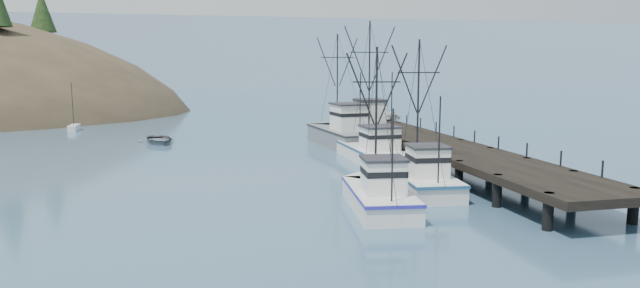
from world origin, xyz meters
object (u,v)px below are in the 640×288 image
object	(u,v)px
pier	(433,144)
trawler_mid	(378,195)
pickup_truck	(380,114)
motorboat	(159,143)
trawler_far	(373,151)
pier_shed	(370,112)
trawler_near	(420,178)
work_vessel	(342,134)

from	to	relation	value
pier	trawler_mid	bearing A→B (deg)	-125.41
pickup_truck	motorboat	world-z (taller)	pickup_truck
pier	trawler_far	distance (m)	5.40
trawler_mid	pier_shed	world-z (taller)	trawler_mid
trawler_mid	pier_shed	bearing A→B (deg)	72.98
trawler_near	trawler_far	world-z (taller)	trawler_far
trawler_mid	trawler_far	xyz separation A→B (m)	(5.07, 16.29, 0.00)
pickup_truck	motorboat	xyz separation A→B (m)	(-25.09, 0.63, -2.68)
trawler_mid	trawler_near	bearing A→B (deg)	42.18
pickup_truck	motorboat	distance (m)	25.25
pickup_truck	trawler_mid	bearing A→B (deg)	165.20
trawler_mid	work_vessel	bearing A→B (deg)	79.51
pier_shed	trawler_far	bearing A→B (deg)	-106.61
work_vessel	pier_shed	size ratio (longest dim) A/B	4.44
trawler_mid	motorboat	bearing A→B (deg)	113.71
motorboat	pier_shed	bearing A→B (deg)	-27.16
trawler_near	pickup_truck	distance (m)	28.33
work_vessel	motorboat	size ratio (longest dim) A/B	2.49
work_vessel	trawler_far	bearing A→B (deg)	-88.18
trawler_near	trawler_far	size ratio (longest dim) A/B	0.83
pier_shed	pickup_truck	bearing A→B (deg)	58.64
trawler_near	motorboat	world-z (taller)	trawler_near
pier	trawler_far	world-z (taller)	trawler_far
pier_shed	pickup_truck	world-z (taller)	pier_shed
work_vessel	pickup_truck	xyz separation A→B (m)	(6.23, 5.72, 1.46)
pier	trawler_mid	distance (m)	16.70
trawler_mid	trawler_far	size ratio (longest dim) A/B	0.78
pier_shed	pickup_truck	distance (m)	5.31
pier	work_vessel	world-z (taller)	work_vessel
work_vessel	trawler_near	bearing A→B (deg)	-90.96
trawler_near	work_vessel	xyz separation A→B (m)	(0.36, 21.76, 0.41)
trawler_far	work_vessel	bearing A→B (deg)	91.82
pier	pickup_truck	xyz separation A→B (m)	(1.33, 17.88, 0.99)
pier	trawler_near	bearing A→B (deg)	-118.71
motorboat	trawler_far	bearing A→B (deg)	-53.80
work_vessel	pickup_truck	world-z (taller)	work_vessel
trawler_near	pickup_truck	bearing A→B (deg)	76.51
pier	pickup_truck	distance (m)	17.96
trawler_far	pickup_truck	bearing A→B (deg)	68.68
trawler_near	pier_shed	xyz separation A→B (m)	(3.86, 23.00, 2.60)
work_vessel	motorboat	distance (m)	19.95
trawler_mid	pickup_truck	world-z (taller)	trawler_mid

